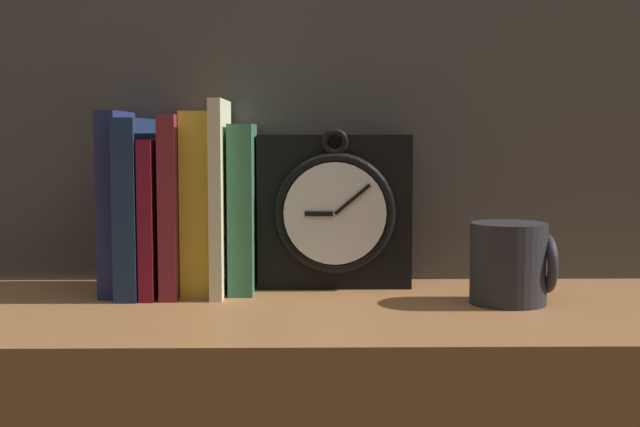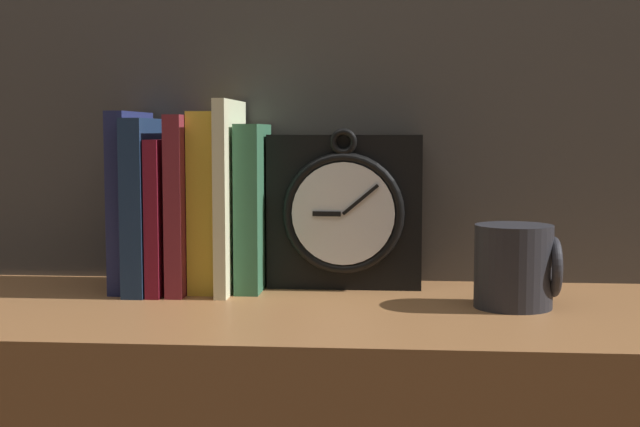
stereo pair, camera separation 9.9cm
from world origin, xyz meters
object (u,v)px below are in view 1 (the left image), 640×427
object	(u,v)px
book_slot2_maroon	(155,216)
book_slot3_maroon	(175,204)
book_slot0_navy	(117,202)
book_slot4_yellow	(200,201)
clock	(334,211)
book_slot5_cream	(221,196)
book_slot6_green	(243,207)
mug	(511,263)
book_slot1_navy	(136,206)

from	to	relation	value
book_slot2_maroon	book_slot3_maroon	distance (m)	0.03
book_slot0_navy	book_slot4_yellow	xyz separation A→B (m)	(0.10, 0.01, -0.00)
clock	book_slot5_cream	size ratio (longest dim) A/B	0.85
book_slot6_green	mug	xyz separation A→B (m)	(0.31, -0.10, -0.06)
clock	book_slot1_navy	distance (m)	0.25
book_slot3_maroon	mug	xyz separation A→B (m)	(0.39, -0.09, -0.06)
book_slot0_navy	book_slot2_maroon	world-z (taller)	book_slot0_navy
clock	book_slot1_navy	xyz separation A→B (m)	(-0.24, -0.04, 0.01)
book_slot5_cream	mug	size ratio (longest dim) A/B	2.52
book_slot2_maroon	book_slot6_green	bearing A→B (deg)	8.24
book_slot0_navy	mug	xyz separation A→B (m)	(0.47, -0.09, -0.06)
book_slot0_navy	book_slot5_cream	xyz separation A→B (m)	(0.13, -0.01, 0.01)
book_slot4_yellow	book_slot1_navy	bearing A→B (deg)	-168.81
book_slot2_maroon	book_slot0_navy	bearing A→B (deg)	170.38
book_slot0_navy	book_slot6_green	world-z (taller)	book_slot0_navy
book_slot4_yellow	mug	world-z (taller)	book_slot4_yellow
book_slot6_green	mug	distance (m)	0.33
clock	book_slot3_maroon	bearing A→B (deg)	-169.71
book_slot1_navy	book_slot0_navy	bearing A→B (deg)	158.89
book_slot2_maroon	mug	size ratio (longest dim) A/B	2.01
book_slot2_maroon	book_slot3_maroon	world-z (taller)	book_slot3_maroon
book_slot2_maroon	book_slot6_green	distance (m)	0.11
book_slot3_maroon	book_slot4_yellow	bearing A→B (deg)	23.34
book_slot1_navy	book_slot2_maroon	bearing A→B (deg)	3.06
book_slot6_green	mug	world-z (taller)	book_slot6_green
book_slot3_maroon	mug	distance (m)	0.41
book_slot1_navy	mug	world-z (taller)	book_slot1_navy
book_slot4_yellow	mug	distance (m)	0.38
book_slot4_yellow	book_slot0_navy	bearing A→B (deg)	-176.71
book_slot1_navy	book_slot2_maroon	world-z (taller)	book_slot1_navy
book_slot3_maroon	mug	world-z (taller)	book_slot3_maroon
book_slot6_green	book_slot3_maroon	bearing A→B (deg)	-170.37
book_slot3_maroon	book_slot1_navy	bearing A→B (deg)	-176.69
clock	book_slot2_maroon	distance (m)	0.22
book_slot0_navy	clock	bearing A→B (deg)	6.16
book_slot1_navy	book_slot3_maroon	world-z (taller)	book_slot3_maroon
book_slot0_navy	book_slot6_green	distance (m)	0.15
book_slot5_cream	mug	bearing A→B (deg)	-14.29
book_slot3_maroon	book_slot4_yellow	distance (m)	0.03
book_slot0_navy	book_slot5_cream	bearing A→B (deg)	-2.85
book_slot3_maroon	book_slot5_cream	bearing A→B (deg)	0.25
book_slot3_maroon	book_slot6_green	bearing A→B (deg)	9.63
book_slot6_green	book_slot4_yellow	bearing A→B (deg)	-178.46
clock	book_slot6_green	bearing A→B (deg)	-169.24
book_slot0_navy	book_slot2_maroon	bearing A→B (deg)	-9.62
book_slot0_navy	mug	size ratio (longest dim) A/B	2.37
book_slot2_maroon	mug	world-z (taller)	book_slot2_maroon
book_slot1_navy	book_slot6_green	distance (m)	0.13
clock	book_slot6_green	xyz separation A→B (m)	(-0.11, -0.02, 0.01)
clock	book_slot3_maroon	distance (m)	0.20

